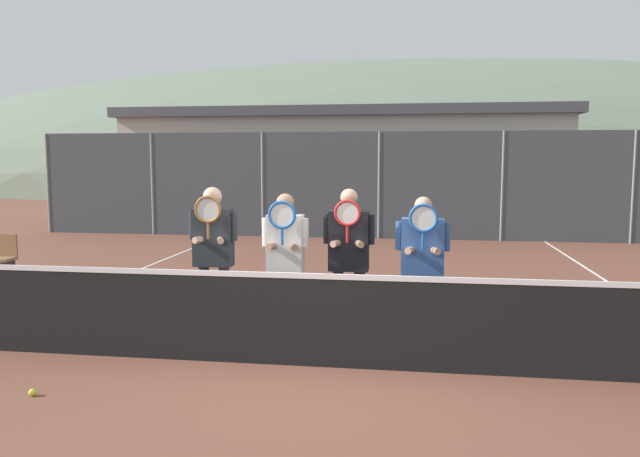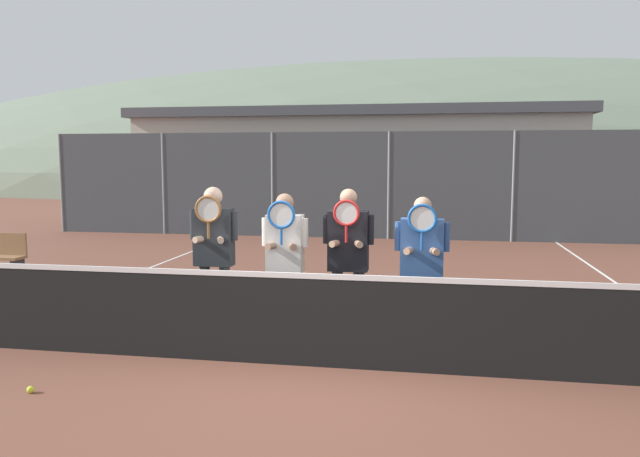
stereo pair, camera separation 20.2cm
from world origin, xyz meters
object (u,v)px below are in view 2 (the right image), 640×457
car_left_of_center (346,199)px  car_far_left (203,198)px  player_leftmost (214,247)px  player_center_right (348,253)px  car_center (505,201)px  player_center_left (285,255)px  tennis_ball_on_court (31,390)px  player_rightmost (422,260)px

car_left_of_center → car_far_left: bearing=-180.0°
player_leftmost → player_center_right: size_ratio=1.00×
car_far_left → car_left_of_center: bearing=0.0°
player_leftmost → car_left_of_center: (-0.15, 12.76, -0.23)m
player_center_right → car_far_left: bearing=117.4°
car_far_left → car_left_of_center: (4.83, 0.00, 0.02)m
car_center → player_center_left: bearing=-106.7°
player_leftmost → tennis_ball_on_court: player_leftmost is taller
player_center_right → player_rightmost: 0.85m
car_far_left → car_left_of_center: car_left_of_center is taller
car_left_of_center → car_center: bearing=2.9°
player_leftmost → player_center_right: bearing=-1.4°
player_center_left → car_center: 13.69m
car_far_left → player_center_right: bearing=-62.6°
car_left_of_center → player_center_right: bearing=-82.0°
tennis_ball_on_court → player_leftmost: bearing=63.2°
player_center_left → player_rightmost: 1.59m
player_leftmost → player_center_left: bearing=-6.2°
tennis_ball_on_court → player_center_left: bearing=45.4°
player_center_right → car_center: 13.44m
player_center_right → player_rightmost: size_ratio=1.05×
player_center_right → player_rightmost: player_center_right is taller
player_rightmost → car_center: 13.31m
player_leftmost → car_far_left: (-4.98, 12.76, -0.24)m
player_rightmost → player_center_right: bearing=176.5°
player_leftmost → car_center: (4.84, 13.01, -0.23)m
player_rightmost → car_far_left: size_ratio=0.41×
player_center_left → car_left_of_center: 12.90m
player_center_left → car_far_left: 14.14m
player_rightmost → player_leftmost: bearing=177.9°
player_leftmost → player_rightmost: bearing=-2.1°
player_leftmost → player_center_left: size_ratio=1.04×
player_center_left → car_center: bearing=73.3°
player_center_left → player_center_right: size_ratio=0.97×
car_far_left → car_center: 9.83m
player_rightmost → car_far_left: bearing=120.2°
player_center_right → car_left_of_center: 12.93m
tennis_ball_on_court → car_far_left: bearing=104.8°
tennis_ball_on_court → player_rightmost: bearing=29.4°
player_leftmost → player_rightmost: (2.49, -0.09, -0.07)m
car_center → tennis_ball_on_court: 16.24m
car_left_of_center → car_center: (4.99, 0.25, -0.00)m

